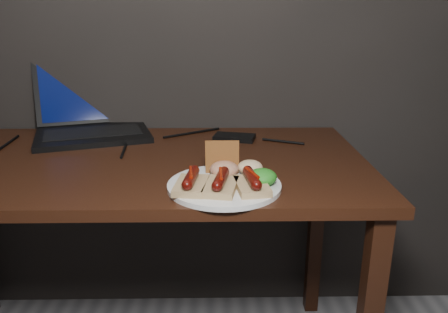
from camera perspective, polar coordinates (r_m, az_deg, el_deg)
name	(u,v)px	position (r m, az deg, el deg)	size (l,w,h in m)	color
desk	(126,187)	(1.33, -12.70, -3.88)	(1.40, 0.70, 0.75)	#351B0D
laptop	(91,119)	(1.59, -16.94, 4.76)	(0.46, 0.45, 0.25)	black
hard_drive	(234,137)	(1.45, 1.37, 2.51)	(0.13, 0.07, 0.02)	black
desk_cables	(145,141)	(1.45, -10.32, 1.99)	(0.96, 0.33, 0.01)	black
plate	(224,186)	(1.05, 0.03, -3.83)	(0.27, 0.27, 0.01)	white
bread_sausage_left	(191,182)	(1.01, -4.33, -3.34)	(0.08, 0.12, 0.04)	tan
bread_sausage_center	(221,183)	(1.00, -0.43, -3.50)	(0.09, 0.13, 0.04)	tan
bread_sausage_right	(252,182)	(1.01, 3.65, -3.38)	(0.09, 0.12, 0.04)	tan
crispbread	(222,157)	(1.10, -0.24, -0.06)	(0.09, 0.01, 0.09)	#AB682E
salad_greens	(262,177)	(1.04, 5.01, -2.68)	(0.07, 0.07, 0.04)	#165F13
salsa_mound	(224,169)	(1.08, 0.03, -1.68)	(0.07, 0.07, 0.04)	maroon
coleslaw_mound	(250,167)	(1.11, 3.42, -1.40)	(0.06, 0.06, 0.04)	beige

